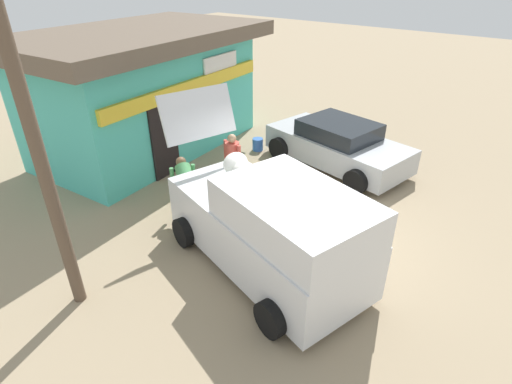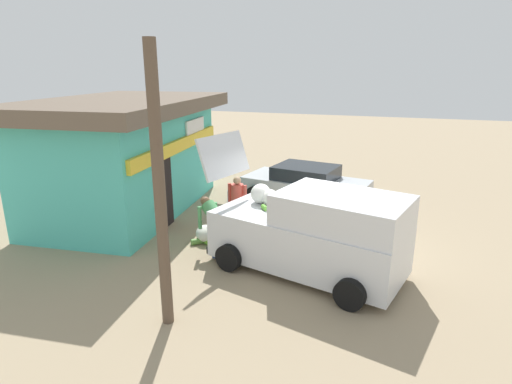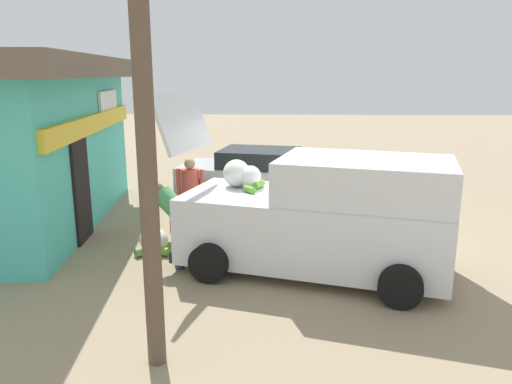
{
  "view_description": "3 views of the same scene",
  "coord_description": "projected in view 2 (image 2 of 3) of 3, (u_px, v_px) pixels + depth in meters",
  "views": [
    {
      "loc": [
        -6.35,
        -3.8,
        5.07
      ],
      "look_at": [
        -0.38,
        0.86,
        0.74
      ],
      "focal_mm": 28.47,
      "sensor_mm": 36.0,
      "label": 1
    },
    {
      "loc": [
        -9.88,
        -1.77,
        4.38
      ],
      "look_at": [
        -0.11,
        1.45,
        1.3
      ],
      "focal_mm": 29.57,
      "sensor_mm": 36.0,
      "label": 2
    },
    {
      "loc": [
        -8.98,
        0.49,
        3.13
      ],
      "look_at": [
        0.59,
        0.84,
        0.81
      ],
      "focal_mm": 34.37,
      "sensor_mm": 36.0,
      "label": 3
    }
  ],
  "objects": [
    {
      "name": "unloaded_banana_pile",
      "position": [
        206.0,
        235.0,
        10.91
      ],
      "size": [
        0.83,
        0.77,
        0.42
      ],
      "color": "silver",
      "rests_on": "ground_plane"
    },
    {
      "name": "paint_bucket",
      "position": [
        232.0,
        196.0,
        14.17
      ],
      "size": [
        0.32,
        0.32,
        0.37
      ],
      "primitive_type": "cylinder",
      "color": "blue",
      "rests_on": "ground_plane"
    },
    {
      "name": "vendor_standing",
      "position": [
        237.0,
        200.0,
        11.43
      ],
      "size": [
        0.38,
        0.57,
        1.54
      ],
      "color": "#4C4C51",
      "rests_on": "ground_plane"
    },
    {
      "name": "utility_pole",
      "position": [
        160.0,
        193.0,
        6.85
      ],
      "size": [
        0.2,
        0.2,
        4.79
      ],
      "primitive_type": "cylinder",
      "color": "brown",
      "rests_on": "ground_plane"
    },
    {
      "name": "parked_sedan",
      "position": [
        306.0,
        185.0,
        13.85
      ],
      "size": [
        2.7,
        4.27,
        1.27
      ],
      "color": "#B2B7BC",
      "rests_on": "ground_plane"
    },
    {
      "name": "storefront_bar",
      "position": [
        126.0,
        154.0,
        12.85
      ],
      "size": [
        7.62,
        5.02,
        3.47
      ],
      "color": "#4CC6B7",
      "rests_on": "ground_plane"
    },
    {
      "name": "ground_plane",
      "position": [
        311.0,
        244.0,
        10.78
      ],
      "size": [
        60.0,
        60.0,
        0.0
      ],
      "primitive_type": "plane",
      "color": "#9E896B"
    },
    {
      "name": "delivery_van",
      "position": [
        314.0,
        232.0,
        9.09
      ],
      "size": [
        2.98,
        4.8,
        2.84
      ],
      "color": "silver",
      "rests_on": "ground_plane"
    },
    {
      "name": "customer_bending",
      "position": [
        215.0,
        220.0,
        10.08
      ],
      "size": [
        0.71,
        0.78,
        1.35
      ],
      "color": "navy",
      "rests_on": "ground_plane"
    }
  ]
}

